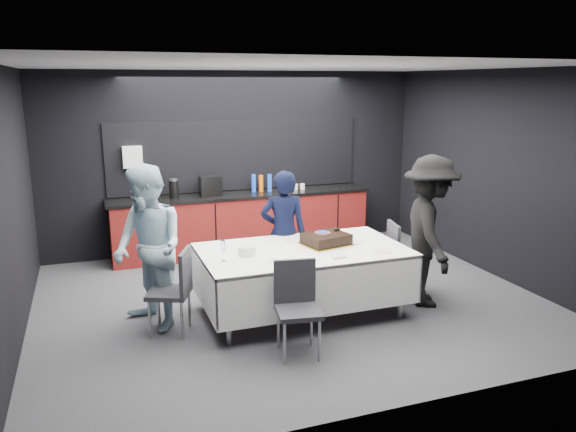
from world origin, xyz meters
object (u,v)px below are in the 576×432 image
object	(u,v)px
person_left	(149,248)
person_right	(430,231)
chair_near	(297,301)
champagne_flute	(223,247)
person_center	(284,233)
party_table	(303,260)
plate_stack	(247,250)
cake_assembly	(326,239)
chair_left	(176,285)
chair_right	(401,253)

from	to	relation	value
person_left	person_right	size ratio (longest dim) A/B	0.99
chair_near	person_right	world-z (taller)	person_right
champagne_flute	person_center	bearing A→B (deg)	40.46
party_table	person_right	size ratio (longest dim) A/B	1.28
plate_stack	person_right	distance (m)	2.20
cake_assembly	chair_left	size ratio (longest dim) A/B	0.65
plate_stack	chair_near	xyz separation A→B (m)	(0.26, -0.86, -0.30)
person_center	person_left	distance (m)	1.76
champagne_flute	party_table	bearing A→B (deg)	7.84
person_center	party_table	bearing A→B (deg)	102.55
cake_assembly	champagne_flute	bearing A→B (deg)	-171.18
party_table	chair_near	xyz separation A→B (m)	(-0.40, -0.86, -0.11)
chair_near	person_left	size ratio (longest dim) A/B	0.52
party_table	cake_assembly	world-z (taller)	cake_assembly
cake_assembly	plate_stack	distance (m)	0.98
chair_left	chair_right	distance (m)	2.85
plate_stack	chair_right	xyz separation A→B (m)	(2.05, 0.17, -0.30)
person_right	chair_left	bearing A→B (deg)	105.55
chair_left	person_center	world-z (taller)	person_center
chair_near	person_right	xyz separation A→B (m)	(1.92, 0.64, 0.37)
person_left	plate_stack	bearing A→B (deg)	54.15
party_table	chair_near	size ratio (longest dim) A/B	2.51
plate_stack	person_right	bearing A→B (deg)	-5.60
champagne_flute	person_left	bearing A→B (deg)	155.02
chair_left	party_table	bearing A→B (deg)	1.49
plate_stack	person_center	world-z (taller)	person_center
chair_left	person_right	size ratio (longest dim) A/B	0.51
party_table	chair_left	bearing A→B (deg)	-178.51
chair_left	chair_near	size ratio (longest dim) A/B	1.00
person_center	person_right	distance (m)	1.77
cake_assembly	person_right	xyz separation A→B (m)	(1.21, -0.29, 0.06)
chair_right	person_center	distance (m)	1.50
party_table	person_left	bearing A→B (deg)	172.93
cake_assembly	person_right	world-z (taller)	person_right
chair_right	person_left	xyz separation A→B (m)	(-3.07, 0.04, 0.36)
cake_assembly	person_center	xyz separation A→B (m)	(-0.31, 0.62, -0.06)
party_table	chair_left	size ratio (longest dim) A/B	2.51
cake_assembly	champagne_flute	size ratio (longest dim) A/B	2.69
plate_stack	chair_near	size ratio (longest dim) A/B	0.22
person_center	person_left	xyz separation A→B (m)	(-1.69, -0.48, 0.11)
champagne_flute	person_left	xyz separation A→B (m)	(-0.73, 0.34, -0.04)
person_center	cake_assembly	bearing A→B (deg)	129.41
plate_stack	chair_right	bearing A→B (deg)	4.83
cake_assembly	chair_right	size ratio (longest dim) A/B	0.65
party_table	person_center	xyz separation A→B (m)	(0.01, 0.69, 0.15)
champagne_flute	person_left	distance (m)	0.81
plate_stack	person_center	distance (m)	0.97
cake_assembly	champagne_flute	xyz separation A→B (m)	(-1.27, -0.20, 0.09)
party_table	champagne_flute	size ratio (longest dim) A/B	10.36
party_table	cake_assembly	xyz separation A→B (m)	(0.32, 0.07, 0.20)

